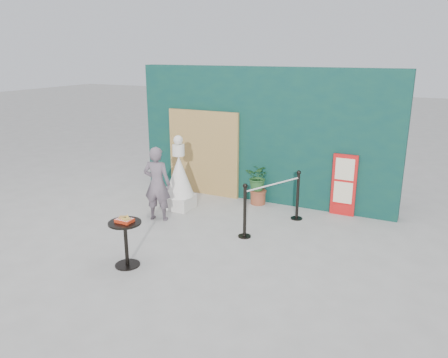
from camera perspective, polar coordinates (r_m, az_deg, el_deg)
ground at (r=7.59m, az=-4.06°, el=-9.58°), size 60.00×60.00×0.00m
back_wall at (r=9.84m, az=5.05°, el=5.68°), size 6.00×0.30×3.00m
bamboo_fence at (r=10.34m, az=-2.71°, el=3.41°), size 1.80×0.08×2.00m
woman at (r=8.85m, az=-8.73°, el=-0.62°), size 0.62×0.48×1.52m
menu_board at (r=9.35m, az=15.37°, el=-0.79°), size 0.50×0.07×1.30m
statue at (r=9.44m, az=-5.86°, el=-0.05°), size 0.63×0.63×1.62m
cafe_table at (r=7.12m, az=-12.72°, el=-7.38°), size 0.52×0.52×0.75m
food_basket at (r=7.01m, az=-12.84°, el=-5.21°), size 0.26×0.19×0.11m
planter at (r=9.74m, az=4.51°, el=-0.24°), size 0.55×0.47×0.93m
stanchion_barrier at (r=8.47m, az=6.36°, el=-3.20°), size 0.84×1.54×1.03m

